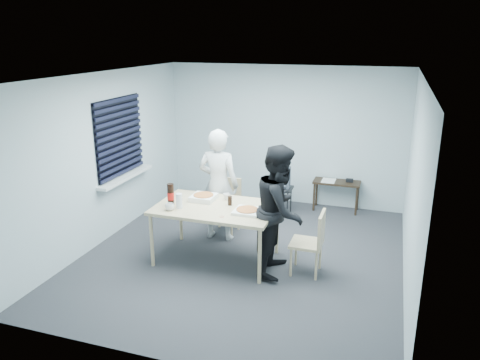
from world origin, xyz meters
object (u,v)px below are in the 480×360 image
(person_white, at_px, (219,185))
(stool, at_px, (282,193))
(dining_table, at_px, (216,210))
(chair_right, at_px, (313,239))
(side_table, at_px, (337,185))
(mug_a, at_px, (170,207))
(soda_bottle, at_px, (171,195))
(mug_b, at_px, (226,197))
(backpack, at_px, (282,177))
(person_black, at_px, (280,210))
(chair_far, at_px, (227,201))

(person_white, distance_m, stool, 1.57)
(dining_table, height_order, stool, dining_table)
(chair_right, relative_size, person_white, 0.50)
(side_table, xyz_separation_m, mug_a, (-1.93, -2.88, 0.38))
(soda_bottle, bearing_deg, chair_right, 4.52)
(mug_b, distance_m, soda_bottle, 0.81)
(side_table, bearing_deg, backpack, -150.52)
(chair_right, distance_m, stool, 2.22)
(person_black, distance_m, mug_a, 1.51)
(dining_table, relative_size, mug_b, 16.76)
(dining_table, height_order, mug_b, mug_b)
(person_white, relative_size, person_black, 1.00)
(backpack, bearing_deg, dining_table, -116.42)
(mug_a, bearing_deg, side_table, 56.18)
(soda_bottle, bearing_deg, chair_far, 70.80)
(mug_b, bearing_deg, soda_bottle, -145.95)
(person_white, height_order, person_black, same)
(side_table, distance_m, soda_bottle, 3.39)
(person_white, relative_size, stool, 3.49)
(person_white, bearing_deg, backpack, -118.55)
(stool, relative_size, mug_a, 4.12)
(person_white, distance_m, backpack, 1.49)
(chair_right, height_order, backpack, backpack)
(side_table, height_order, mug_a, mug_a)
(mug_b, bearing_deg, backpack, 76.13)
(chair_right, relative_size, stool, 1.76)
(mug_a, bearing_deg, soda_bottle, 110.89)
(chair_far, xyz_separation_m, backpack, (0.68, 0.99, 0.18))
(person_white, xyz_separation_m, soda_bottle, (-0.39, -0.87, 0.08))
(mug_a, bearing_deg, dining_table, 31.82)
(chair_far, bearing_deg, backpack, 55.50)
(chair_right, bearing_deg, mug_a, -169.70)
(person_white, xyz_separation_m, stool, (0.71, 1.31, -0.49))
(mug_b, xyz_separation_m, soda_bottle, (-0.67, -0.45, 0.10))
(soda_bottle, bearing_deg, stool, 63.42)
(stool, bearing_deg, chair_right, -65.87)
(person_black, distance_m, soda_bottle, 1.56)
(dining_table, height_order, person_black, person_black)
(chair_far, relative_size, chair_right, 1.00)
(mug_a, bearing_deg, stool, 66.78)
(chair_right, bearing_deg, mug_b, 167.60)
(dining_table, bearing_deg, soda_bottle, -166.69)
(dining_table, bearing_deg, backpack, 76.82)
(chair_far, xyz_separation_m, person_black, (1.14, -1.07, 0.37))
(dining_table, distance_m, person_white, 0.77)
(chair_far, distance_m, mug_a, 1.46)
(dining_table, xyz_separation_m, chair_far, (-0.21, 1.03, -0.24))
(chair_far, relative_size, side_table, 1.06)
(side_table, relative_size, backpack, 2.16)
(chair_far, relative_size, soda_bottle, 2.84)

